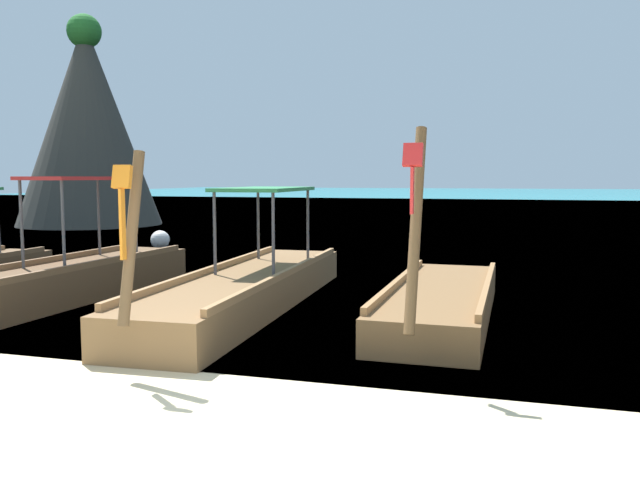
{
  "coord_description": "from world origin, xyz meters",
  "views": [
    {
      "loc": [
        2.35,
        -4.0,
        2.09
      ],
      "look_at": [
        0.0,
        4.11,
        1.26
      ],
      "focal_mm": 36.09,
      "sensor_mm": 36.0,
      "label": 1
    }
  ],
  "objects": [
    {
      "name": "longtail_boat_orange_ribbon",
      "position": [
        -1.6,
        5.49,
        0.33
      ],
      "size": [
        1.66,
        7.28,
        2.38
      ],
      "color": "brown",
      "rests_on": "ground"
    },
    {
      "name": "karst_rock",
      "position": [
        -15.51,
        20.54,
        4.18
      ],
      "size": [
        6.43,
        6.18,
        9.1
      ],
      "color": "#383833",
      "rests_on": "ground"
    },
    {
      "name": "ground",
      "position": [
        0.0,
        0.0,
        0.0
      ],
      "size": [
        120.0,
        120.0,
        0.0
      ],
      "primitive_type": "plane",
      "color": "beige"
    },
    {
      "name": "longtail_boat_red_ribbon",
      "position": [
        1.47,
        5.51,
        0.26
      ],
      "size": [
        1.46,
        5.61,
        2.65
      ],
      "color": "brown",
      "rests_on": "ground"
    },
    {
      "name": "mooring_buoy_near",
      "position": [
        -7.29,
        12.57,
        0.28
      ],
      "size": [
        0.55,
        0.55,
        0.55
      ],
      "color": "white",
      "rests_on": "sea_water"
    },
    {
      "name": "sea_water",
      "position": [
        0.0,
        62.11,
        0.0
      ],
      "size": [
        120.0,
        120.0,
        0.0
      ],
      "primitive_type": "plane",
      "color": "teal",
      "rests_on": "ground"
    },
    {
      "name": "longtail_boat_pink_ribbon",
      "position": [
        -4.81,
        4.82,
        0.37
      ],
      "size": [
        1.46,
        6.94,
        2.46
      ],
      "color": "brown",
      "rests_on": "ground"
    }
  ]
}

